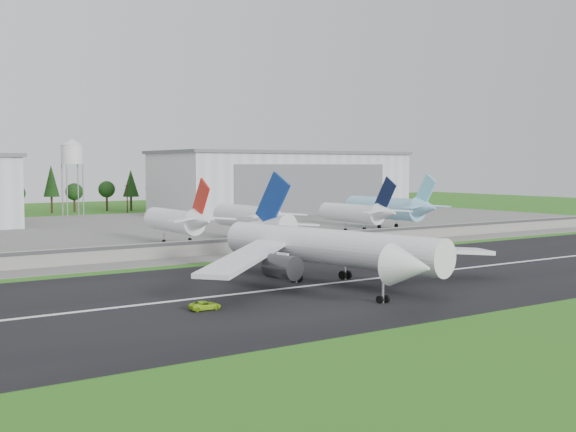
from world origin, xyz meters
TOP-DOWN VIEW (x-y plane):
  - ground at (0.00, 0.00)m, footprint 600.00×600.00m
  - runway at (0.00, 10.00)m, footprint 320.00×60.00m
  - runway_centerline at (0.00, 10.00)m, footprint 220.00×1.00m
  - apron at (0.00, 120.00)m, footprint 320.00×150.00m
  - blast_fence at (0.00, 54.99)m, footprint 240.00×0.61m
  - hangar_east at (75.00, 164.92)m, footprint 102.00×47.00m
  - water_tower at (-5.00, 185.00)m, footprint 8.40×8.40m
  - utility_poles at (0.00, 200.00)m, footprint 230.00×3.00m
  - treeline at (0.00, 215.00)m, footprint 320.00×16.00m
  - main_airliner at (-16.84, 9.57)m, footprint 56.08×58.91m
  - ground_vehicle at (-43.47, 1.94)m, footprint 4.45×2.18m
  - parked_jet_red_a at (-12.24, 76.55)m, footprint 7.36×31.29m
  - parked_jet_red_b at (8.15, 76.58)m, footprint 7.36×31.29m
  - parked_jet_navy at (43.68, 76.52)m, footprint 7.36×31.29m
  - parked_jet_skyblue at (60.65, 81.62)m, footprint 7.36×37.29m

SIDE VIEW (x-z plane):
  - ground at x=0.00m, z-range 0.00..0.00m
  - utility_poles at x=0.00m, z-range -6.00..6.00m
  - treeline at x=0.00m, z-range -11.00..11.00m
  - runway at x=0.00m, z-range 0.00..0.10m
  - apron at x=0.00m, z-range 0.00..0.10m
  - runway_centerline at x=0.00m, z-range 0.10..0.12m
  - ground_vehicle at x=-43.47m, z-range 0.10..1.32m
  - blast_fence at x=0.00m, z-range 0.06..3.56m
  - main_airliner at x=-16.84m, z-range -4.19..13.98m
  - parked_jet_navy at x=43.68m, z-range -2.27..14.18m
  - parked_jet_red_a at x=-12.24m, z-range -2.20..14.42m
  - parked_jet_red_b at x=8.15m, z-range -2.10..14.73m
  - parked_jet_skyblue at x=60.65m, z-range -2.01..15.14m
  - hangar_east at x=75.00m, z-range 0.03..25.23m
  - water_tower at x=-5.00m, z-range 9.85..39.25m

